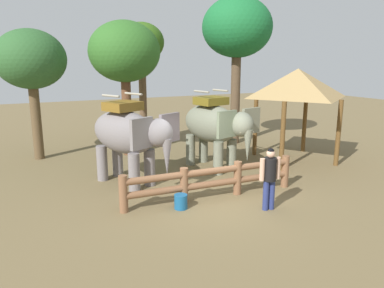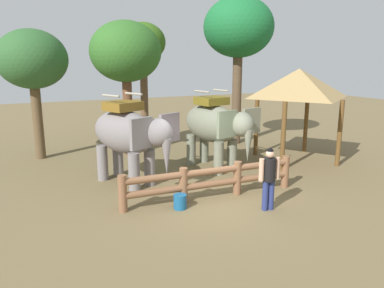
% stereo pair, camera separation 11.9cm
% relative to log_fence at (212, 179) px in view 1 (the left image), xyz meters
% --- Properties ---
extents(ground_plane, '(60.00, 60.00, 0.00)m').
position_rel_log_fence_xyz_m(ground_plane, '(0.00, -0.23, -0.60)').
color(ground_plane, brown).
extents(log_fence, '(5.57, 0.49, 1.05)m').
position_rel_log_fence_xyz_m(log_fence, '(0.00, 0.00, 0.00)').
color(log_fence, brown).
rests_on(log_fence, ground).
extents(elephant_near_left, '(2.69, 3.56, 3.02)m').
position_rel_log_fence_xyz_m(elephant_near_left, '(-1.83, 2.34, 1.09)').
color(elephant_near_left, gray).
rests_on(elephant_near_left, ground).
extents(elephant_center, '(2.19, 3.57, 2.99)m').
position_rel_log_fence_xyz_m(elephant_center, '(1.57, 2.65, 1.08)').
color(elephant_center, gray).
rests_on(elephant_center, ground).
extents(tourist_woman_in_black, '(0.62, 0.38, 1.76)m').
position_rel_log_fence_xyz_m(tourist_woman_in_black, '(1.01, -1.45, 0.42)').
color(tourist_woman_in_black, navy).
rests_on(tourist_woman_in_black, ground).
extents(thatched_shelter, '(3.80, 3.80, 3.75)m').
position_rel_log_fence_xyz_m(thatched_shelter, '(5.19, 2.40, 2.52)').
color(thatched_shelter, brown).
rests_on(thatched_shelter, ground).
extents(tree_far_left, '(2.80, 2.80, 5.30)m').
position_rel_log_fence_xyz_m(tree_far_left, '(-4.36, 7.20, 3.44)').
color(tree_far_left, brown).
rests_on(tree_far_left, ground).
extents(tree_back_center, '(2.21, 2.21, 5.86)m').
position_rel_log_fence_xyz_m(tree_back_center, '(0.69, 8.43, 4.14)').
color(tree_back_center, brown).
rests_on(tree_back_center, ground).
extents(tree_far_right, '(2.98, 2.98, 5.69)m').
position_rel_log_fence_xyz_m(tree_far_right, '(-0.76, 6.27, 3.75)').
color(tree_far_right, brown).
rests_on(tree_far_right, ground).
extents(tree_deep_back, '(3.32, 3.32, 7.00)m').
position_rel_log_fence_xyz_m(tree_deep_back, '(4.70, 6.22, 4.88)').
color(tree_deep_back, brown).
rests_on(tree_deep_back, ground).
extents(feed_bucket, '(0.37, 0.37, 0.41)m').
position_rel_log_fence_xyz_m(feed_bucket, '(-1.16, -0.33, -0.40)').
color(feed_bucket, '#19598C').
rests_on(feed_bucket, ground).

